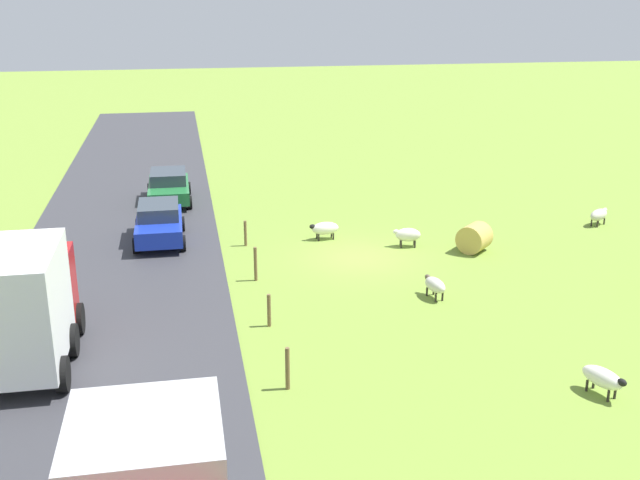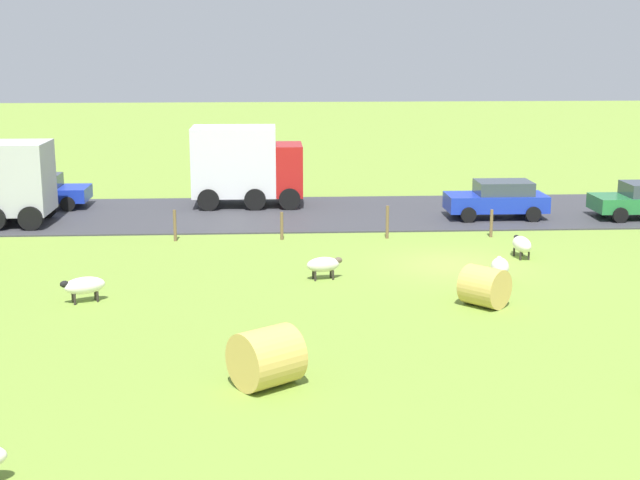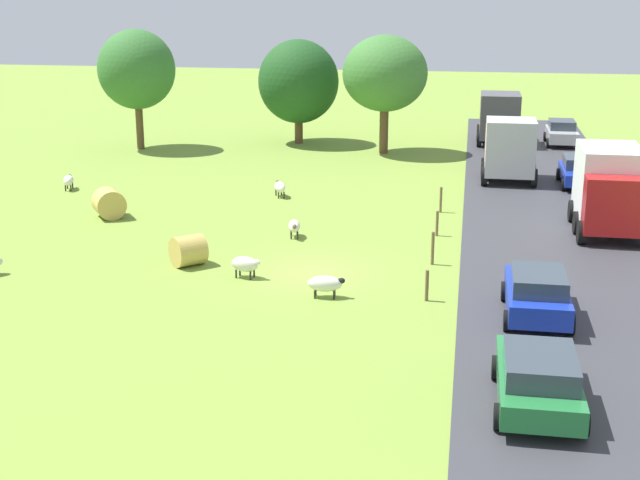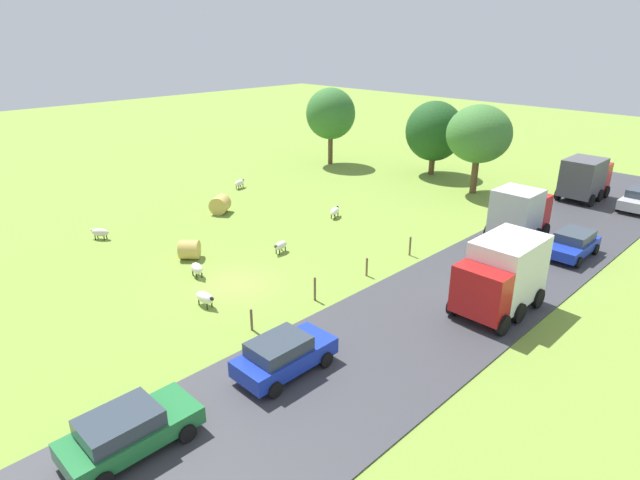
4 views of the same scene
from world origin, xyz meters
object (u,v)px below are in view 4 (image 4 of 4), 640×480
at_px(sheep_2, 205,297).
at_px(truck_2, 502,274).
at_px(car_3, 572,243).
at_px(tree_0, 331,114).
at_px(car_2, 284,354).
at_px(sheep_5, 335,211).
at_px(truck_1, 519,212).
at_px(hay_bale_1, 220,205).
at_px(hay_bale_0, 189,250).
at_px(sheep_0, 280,245).
at_px(truck_0, 585,177).
at_px(tree_1, 479,134).
at_px(car_1, 128,430).
at_px(sheep_3, 100,232).
at_px(tree_2, 434,131).
at_px(sheep_4, 240,183).
at_px(car_0, 639,199).
at_px(sheep_1, 197,268).

distance_m(sheep_2, truck_2, 14.46).
height_order(sheep_2, car_3, car_3).
relative_size(tree_0, car_2, 1.80).
xyz_separation_m(sheep_5, car_3, (15.00, 4.93, 0.34)).
xyz_separation_m(tree_0, truck_1, (22.96, -6.27, -3.21)).
distance_m(hay_bale_1, truck_2, 21.88).
bearing_deg(hay_bale_0, tree_0, 114.65).
relative_size(sheep_0, tree_0, 0.16).
bearing_deg(truck_0, sheep_0, -110.12).
xyz_separation_m(tree_1, car_1, (7.23, -34.15, -4.07)).
height_order(sheep_3, car_3, car_3).
xyz_separation_m(truck_2, car_3, (-0.07, 9.26, -1.11)).
distance_m(hay_bale_1, tree_2, 21.52).
bearing_deg(sheep_3, tree_0, 98.33).
xyz_separation_m(sheep_0, hay_bale_0, (-3.17, -4.42, 0.09)).
bearing_deg(sheep_3, sheep_4, 102.91).
distance_m(hay_bale_0, truck_1, 20.96).
bearing_deg(sheep_5, car_0, 48.95).
relative_size(sheep_3, sheep_4, 1.00).
height_order(sheep_3, truck_2, truck_2).
bearing_deg(tree_2, car_1, -70.34).
distance_m(sheep_0, car_3, 17.62).
bearing_deg(sheep_0, tree_0, 126.36).
bearing_deg(sheep_1, car_0, 65.48).
height_order(sheep_4, truck_1, truck_1).
bearing_deg(hay_bale_1, car_1, -41.99).
bearing_deg(truck_1, car_2, -89.47).
distance_m(sheep_1, tree_1, 25.86).
height_order(tree_2, truck_0, tree_2).
height_order(hay_bale_0, car_0, car_0).
distance_m(sheep_2, hay_bale_1, 14.43).
distance_m(sheep_3, truck_0, 36.54).
relative_size(truck_2, car_0, 1.23).
height_order(car_0, car_1, car_0).
bearing_deg(car_3, car_0, 89.42).
distance_m(sheep_0, truck_2, 13.30).
distance_m(sheep_2, sheep_4, 20.95).
bearing_deg(tree_0, hay_bale_0, -65.35).
distance_m(sheep_3, car_1, 20.44).
relative_size(sheep_5, car_3, 0.31).
bearing_deg(tree_0, sheep_5, -44.96).
bearing_deg(sheep_0, sheep_5, 106.79).
bearing_deg(tree_2, truck_1, -36.99).
relative_size(sheep_2, tree_1, 0.18).
height_order(truck_0, car_0, truck_0).
height_order(sheep_0, tree_0, tree_0).
bearing_deg(hay_bale_0, sheep_3, -160.61).
xyz_separation_m(tree_2, car_3, (17.02, -10.47, -3.23)).
bearing_deg(tree_0, tree_1, 4.08).
xyz_separation_m(tree_1, car_2, (7.60, -27.83, -4.04)).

